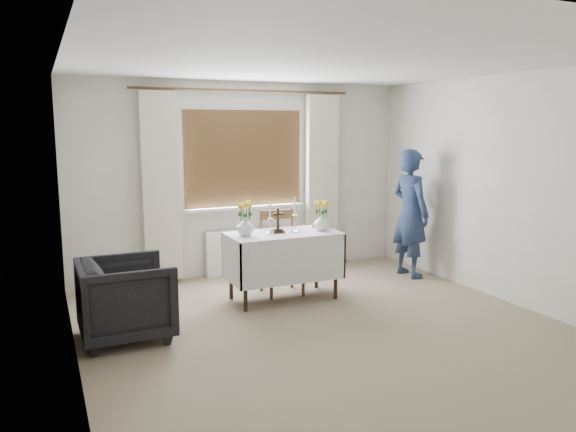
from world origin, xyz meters
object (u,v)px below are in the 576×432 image
at_px(person, 410,213).
at_px(wooden_chair, 282,253).
at_px(flower_vase_left, 245,226).
at_px(flower_vase_right, 321,222).
at_px(wooden_cross, 278,220).
at_px(altar_table, 283,266).
at_px(armchair, 126,299).

bearing_deg(person, wooden_chair, 86.90).
distance_m(wooden_chair, person, 1.86).
distance_m(person, flower_vase_left, 2.35).
bearing_deg(wooden_chair, flower_vase_right, -28.34).
relative_size(wooden_chair, flower_vase_right, 5.18).
bearing_deg(flower_vase_right, wooden_cross, 171.67).
bearing_deg(flower_vase_right, flower_vase_left, 175.13).
relative_size(altar_table, flower_vase_right, 6.62).
bearing_deg(armchair, wooden_chair, -70.12).
distance_m(altar_table, armchair, 1.86).
relative_size(altar_table, armchair, 1.51).
bearing_deg(flower_vase_left, flower_vase_right, -4.87).
bearing_deg(person, flower_vase_right, 96.99).
distance_m(altar_table, wooden_chair, 0.24).
distance_m(altar_table, flower_vase_right, 0.66).
height_order(person, flower_vase_left, person).
relative_size(wooden_chair, flower_vase_left, 4.87).
distance_m(wooden_chair, wooden_cross, 0.47).
bearing_deg(wooden_cross, armchair, -160.11).
xyz_separation_m(armchair, flower_vase_left, (1.35, 0.53, 0.49)).
xyz_separation_m(altar_table, flower_vase_left, (-0.44, 0.03, 0.48)).
relative_size(armchair, flower_vase_left, 4.13).
height_order(altar_table, flower_vase_right, flower_vase_right).
relative_size(wooden_chair, person, 0.59).
height_order(person, flower_vase_right, person).
xyz_separation_m(armchair, flower_vase_right, (2.24, 0.46, 0.48)).
distance_m(wooden_cross, flower_vase_left, 0.39).
height_order(armchair, flower_vase_right, flower_vase_right).
height_order(armchair, flower_vase_left, flower_vase_left).
height_order(armchair, person, person).
bearing_deg(flower_vase_left, armchair, -158.53).
relative_size(person, wooden_cross, 5.88).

